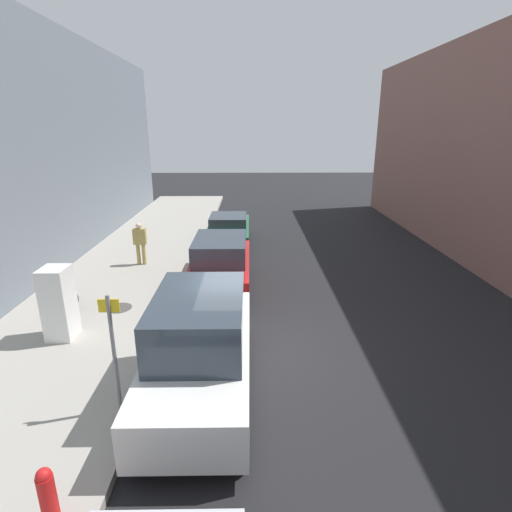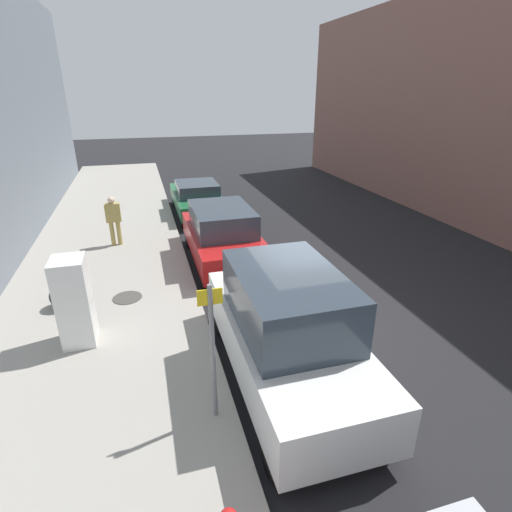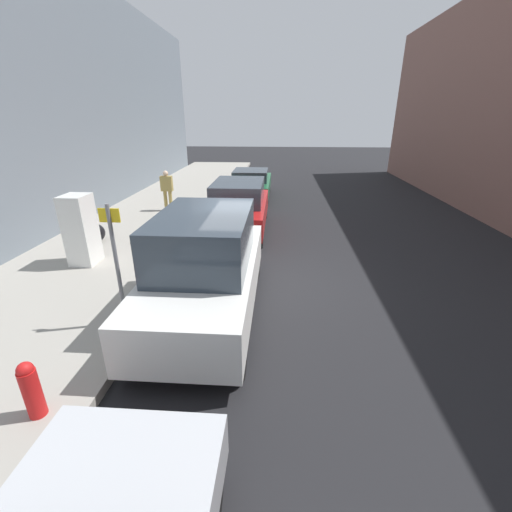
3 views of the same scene
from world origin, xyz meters
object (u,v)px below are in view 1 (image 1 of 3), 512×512
(fire_hydrant, at_px, (47,494))
(parked_sedan_green, at_px, (229,229))
(street_sign_post, at_px, (114,348))
(pedestrian_walking_far, at_px, (140,241))
(parked_van_white, at_px, (201,347))
(discarded_refrigerator, at_px, (59,303))
(parked_suv_red, at_px, (221,263))
(trash_bag, at_px, (68,300))

(fire_hydrant, relative_size, parked_sedan_green, 0.18)
(street_sign_post, xyz_separation_m, pedestrian_walking_far, (-1.73, 8.26, -0.37))
(pedestrian_walking_far, height_order, parked_van_white, parked_van_white)
(discarded_refrigerator, height_order, parked_suv_red, discarded_refrigerator)
(fire_hydrant, xyz_separation_m, trash_bag, (-2.55, 6.49, -0.14))
(pedestrian_walking_far, relative_size, parked_van_white, 0.34)
(street_sign_post, xyz_separation_m, parked_suv_red, (1.42, 6.27, -0.58))
(street_sign_post, bearing_deg, fire_hydrant, -96.71)
(parked_van_white, bearing_deg, parked_sedan_green, 90.00)
(parked_suv_red, bearing_deg, trash_bag, -155.24)
(street_sign_post, xyz_separation_m, parked_van_white, (1.42, 0.72, -0.42))
(fire_hydrant, xyz_separation_m, parked_sedan_green, (1.68, 13.74, 0.12))
(pedestrian_walking_far, xyz_separation_m, parked_van_white, (3.15, -7.55, -0.05))
(trash_bag, height_order, parked_sedan_green, parked_sedan_green)
(pedestrian_walking_far, xyz_separation_m, parked_suv_red, (3.15, -1.99, -0.21))
(parked_sedan_green, bearing_deg, discarded_refrigerator, -112.60)
(fire_hydrant, distance_m, trash_bag, 6.97)
(discarded_refrigerator, distance_m, fire_hydrant, 5.31)
(fire_hydrant, relative_size, parked_van_white, 0.17)
(street_sign_post, xyz_separation_m, trash_bag, (-2.80, 4.32, -1.01))
(street_sign_post, height_order, trash_bag, street_sign_post)
(parked_suv_red, bearing_deg, street_sign_post, -102.79)
(parked_suv_red, distance_m, parked_sedan_green, 5.30)
(pedestrian_walking_far, bearing_deg, parked_suv_red, -122.89)
(trash_bag, distance_m, parked_suv_red, 4.68)
(trash_bag, xyz_separation_m, parked_suv_red, (4.23, 1.95, 0.43))
(fire_hydrant, xyz_separation_m, pedestrian_walking_far, (-1.48, 10.43, 0.50))
(discarded_refrigerator, height_order, street_sign_post, street_sign_post)
(parked_van_white, height_order, parked_suv_red, parked_van_white)
(parked_sedan_green, bearing_deg, fire_hydrant, -96.97)
(street_sign_post, bearing_deg, parked_van_white, 26.67)
(trash_bag, distance_m, parked_van_white, 5.59)
(fire_hydrant, bearing_deg, parked_suv_red, 78.75)
(street_sign_post, relative_size, pedestrian_walking_far, 1.43)
(street_sign_post, height_order, parked_sedan_green, street_sign_post)
(trash_bag, distance_m, parked_sedan_green, 8.39)
(discarded_refrigerator, height_order, parked_van_white, parked_van_white)
(parked_sedan_green, bearing_deg, parked_suv_red, -90.00)
(parked_van_white, bearing_deg, parked_suv_red, 90.00)
(trash_bag, relative_size, pedestrian_walking_far, 0.35)
(trash_bag, height_order, pedestrian_walking_far, pedestrian_walking_far)
(trash_bag, bearing_deg, street_sign_post, -57.03)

